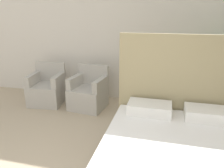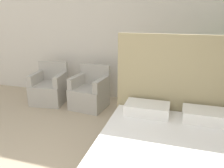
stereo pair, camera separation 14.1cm
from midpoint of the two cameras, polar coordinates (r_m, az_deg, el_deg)
The scene contains 4 objects.
wall_back at distance 4.57m, azimuth 1.40°, elevation 13.72°, with size 10.00×0.06×2.90m.
bed at distance 2.43m, azimuth 15.09°, elevation -20.10°, with size 1.63×2.11×1.55m.
armchair_near_window_left at distance 4.71m, azimuth -17.42°, elevation -1.65°, with size 0.70×0.67×0.82m.
armchair_near_window_right at distance 4.31m, azimuth -7.11°, elevation -2.71°, with size 0.70×0.67×0.82m.
Camera 1 is at (0.95, -0.69, 1.79)m, focal length 35.00 mm.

